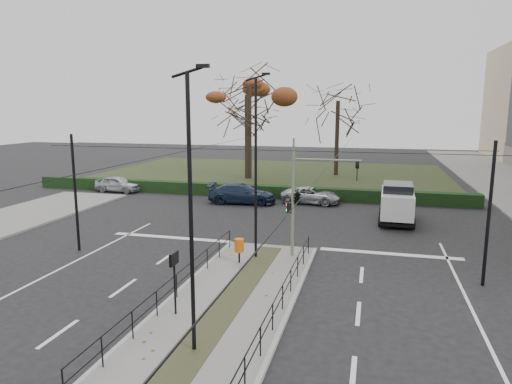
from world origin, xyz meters
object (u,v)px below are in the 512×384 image
traffic_light (299,196)px  litter_bin (239,246)px  parked_car_first (118,184)px  streetlamp_median_near (191,213)px  bare_tree_near (247,101)px  rust_tree (249,86)px  parked_car_fourth (311,195)px  streetlamp_median_far (256,167)px  parked_car_third (242,194)px  white_van (397,202)px  bare_tree_center (338,106)px  info_panel (174,266)px

traffic_light → litter_bin: bearing=-145.6°
parked_car_first → streetlamp_median_near: bearing=-141.5°
traffic_light → bare_tree_near: (-9.42, 24.42, 4.92)m
traffic_light → bare_tree_near: 26.63m
traffic_light → parked_car_first: traffic_light is taller
rust_tree → bare_tree_near: bearing=-140.5°
parked_car_fourth → rust_tree: rust_tree is taller
streetlamp_median_far → parked_car_third: bearing=109.1°
streetlamp_median_near → streetlamp_median_far: streetlamp_median_far is taller
parked_car_first → white_van: bearing=-99.5°
parked_car_fourth → streetlamp_median_far: bearing=-178.7°
streetlamp_median_near → streetlamp_median_far: bearing=92.6°
parked_car_third → bare_tree_near: size_ratio=0.46×
litter_bin → parked_car_first: size_ratio=0.28×
parked_car_first → bare_tree_center: bare_tree_center is taller
streetlamp_median_near → bare_tree_center: 39.00m
litter_bin → bare_tree_center: 31.73m
streetlamp_median_near → rust_tree: rust_tree is taller
streetlamp_median_near → streetlamp_median_far: size_ratio=0.95×
traffic_light → bare_tree_center: bare_tree_center is taller
parked_car_third → bare_tree_center: bearing=-23.0°
parked_car_third → white_van: bearing=-109.8°
parked_car_first → parked_car_third: (12.05, -2.08, 0.06)m
rust_tree → bare_tree_near: (-0.23, -0.19, -1.48)m
info_panel → bare_tree_center: (2.54, 36.76, 5.65)m
info_panel → streetlamp_median_far: (1.17, 6.78, 2.66)m
bare_tree_near → info_panel: bearing=-78.8°
traffic_light → streetlamp_median_near: bearing=-99.1°
parked_car_first → parked_car_fourth: bearing=-89.3°
traffic_light → litter_bin: traffic_light is taller
traffic_light → parked_car_first: 23.45m
rust_tree → white_van: bearing=-47.8°
streetlamp_median_near → parked_car_fourth: streetlamp_median_near is taller
parked_car_fourth → white_van: white_van is taller
parked_car_fourth → rust_tree: size_ratio=0.36×
info_panel → parked_car_fourth: info_panel is taller
parked_car_fourth → bare_tree_near: 15.54m
streetlamp_median_far → bare_tree_near: 26.45m
streetlamp_median_near → bare_tree_center: bare_tree_center is taller
streetlamp_median_far → rust_tree: bearing=106.0°
litter_bin → parked_car_first: (-15.96, 15.98, -0.25)m
rust_tree → bare_tree_near: 1.51m
parked_car_fourth → bare_tree_near: bare_tree_near is taller
streetlamp_median_far → parked_car_fourth: bearing=87.1°
info_panel → streetlamp_median_far: bearing=80.2°
streetlamp_median_near → white_van: (6.52, 18.58, -3.02)m
parked_car_first → bare_tree_near: bearing=-38.5°
streetlamp_median_near → parked_car_fourth: bearing=89.2°
info_panel → parked_car_third: (-3.29, 19.67, -1.14)m
parked_car_third → white_van: size_ratio=1.09×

